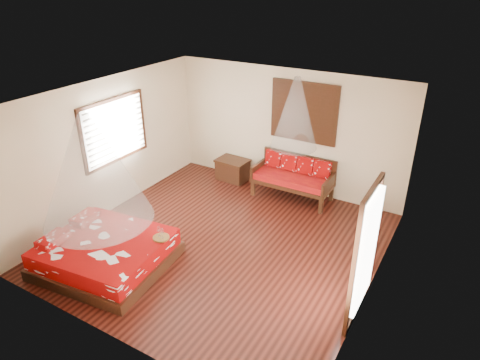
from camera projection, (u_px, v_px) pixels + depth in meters
name	position (u px, v px, depth m)	size (l,w,h in m)	color
room	(221.00, 176.00, 7.51)	(5.54, 5.54, 2.84)	black
bed	(105.00, 253.00, 7.40)	(2.22, 2.05, 0.64)	black
daybed	(294.00, 176.00, 9.56)	(1.76, 0.78, 0.94)	black
storage_chest	(233.00, 169.00, 10.48)	(0.78, 0.59, 0.52)	black
shutter_panel	(304.00, 112.00, 9.22)	(1.52, 0.06, 1.32)	black
window_left	(115.00, 130.00, 8.76)	(0.10, 1.74, 1.34)	black
glazed_door	(363.00, 256.00, 5.96)	(0.08, 1.02, 2.16)	black
wine_tray	(161.00, 235.00, 7.33)	(0.29, 0.29, 0.23)	brown
mosquito_net_main	(92.00, 169.00, 6.69)	(1.77, 1.77, 1.80)	white
mosquito_net_daybed	(295.00, 113.00, 8.81)	(0.98, 0.98, 1.50)	white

